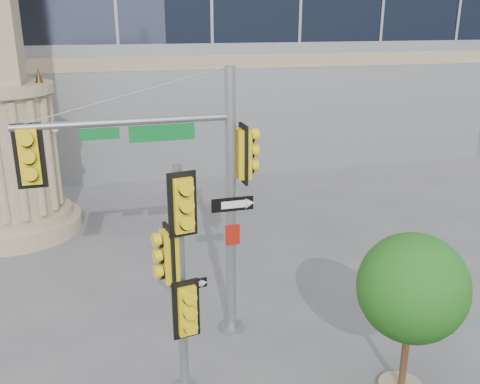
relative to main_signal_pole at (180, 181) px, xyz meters
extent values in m
plane|color=#545456|center=(1.16, -1.17, -3.86)|extent=(120.00, 120.00, 0.00)
cylinder|color=gray|center=(-4.84, 7.83, -3.61)|extent=(4.40, 4.40, 0.50)
cylinder|color=gray|center=(-4.84, 7.83, -3.21)|extent=(3.80, 3.80, 0.30)
cylinder|color=gray|center=(-4.84, 7.83, -1.06)|extent=(3.00, 3.00, 4.00)
cone|color=#472D14|center=(-3.54, 7.83, 1.49)|extent=(0.24, 0.24, 0.50)
cylinder|color=slate|center=(1.12, 0.05, -3.80)|extent=(0.58, 0.58, 0.12)
cylinder|color=slate|center=(1.12, 0.05, -0.75)|extent=(0.23, 0.23, 6.23)
cylinder|color=slate|center=(-1.06, -0.04, 1.33)|extent=(4.36, 0.33, 0.15)
cube|color=#0C6926|center=(-0.33, -0.03, 1.07)|extent=(1.35, 0.10, 0.33)
cube|color=yellow|center=(-2.92, -0.12, 0.76)|extent=(0.58, 0.31, 1.30)
cube|color=yellow|center=(1.41, 0.06, 0.50)|extent=(0.31, 0.58, 1.30)
cube|color=black|center=(1.13, -0.10, -0.59)|extent=(0.96, 0.07, 0.31)
cube|color=#9C180E|center=(1.13, -0.10, -1.32)|extent=(0.33, 0.04, 0.48)
cylinder|color=slate|center=(-0.27, -1.89, -1.48)|extent=(0.17, 0.17, 4.75)
cube|color=yellow|center=(-0.22, -2.09, 0.23)|extent=(0.57, 0.37, 1.19)
cube|color=yellow|center=(-0.47, -1.93, -0.82)|extent=(0.37, 0.57, 1.19)
cube|color=yellow|center=(-0.22, -2.09, -1.86)|extent=(0.57, 0.37, 1.19)
cube|color=black|center=(-0.07, -1.97, -1.44)|extent=(0.58, 0.15, 0.19)
cylinder|color=#382314|center=(4.00, -2.87, -2.95)|extent=(0.14, 0.14, 1.81)
sphere|color=#1A5713|center=(4.00, -2.87, -1.54)|extent=(2.12, 2.12, 2.12)
sphere|color=#1A5713|center=(4.46, -2.61, -1.84)|extent=(1.31, 1.31, 1.31)
sphere|color=#1A5713|center=(3.65, -3.12, -1.79)|extent=(1.11, 1.11, 1.11)
camera|label=1|loc=(-1.30, -10.87, 3.42)|focal=40.00mm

